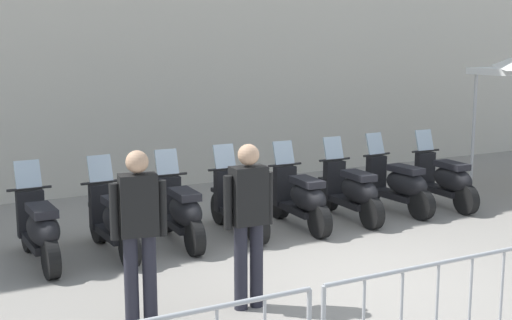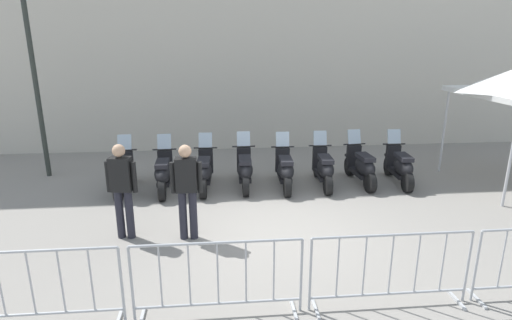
{
  "view_description": "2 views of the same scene",
  "coord_description": "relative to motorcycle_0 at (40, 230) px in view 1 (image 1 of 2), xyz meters",
  "views": [
    {
      "loc": [
        -5.16,
        -5.83,
        2.76
      ],
      "look_at": [
        -0.42,
        1.94,
        1.18
      ],
      "focal_mm": 48.75,
      "sensor_mm": 36.0,
      "label": 1
    },
    {
      "loc": [
        -1.47,
        -6.83,
        3.52
      ],
      "look_at": [
        -0.17,
        1.8,
        0.89
      ],
      "focal_mm": 29.51,
      "sensor_mm": 36.0,
      "label": 2
    }
  ],
  "objects": [
    {
      "name": "officer_mid_plaza",
      "position": [
        0.38,
        -2.31,
        0.53
      ],
      "size": [
        0.54,
        0.29,
        1.73
      ],
      "color": "#23232D",
      "rests_on": "ground"
    },
    {
      "name": "motorcycle_2",
      "position": [
        1.86,
        -0.09,
        0.0
      ],
      "size": [
        0.58,
        1.73,
        1.24
      ],
      "color": "black",
      "rests_on": "ground"
    },
    {
      "name": "officer_near_row_end",
      "position": [
        1.5,
        -2.51,
        0.53
      ],
      "size": [
        0.55,
        0.25,
        1.73
      ],
      "color": "#23232D",
      "rests_on": "ground"
    },
    {
      "name": "motorcycle_4",
      "position": [
        3.73,
        -0.27,
        0.0
      ],
      "size": [
        0.57,
        1.73,
        1.24
      ],
      "color": "black",
      "rests_on": "ground"
    },
    {
      "name": "ground_plane",
      "position": [
        3.13,
        -2.6,
        -0.45
      ],
      "size": [
        120.0,
        120.0,
        0.0
      ],
      "primitive_type": "plane",
      "color": "gray"
    },
    {
      "name": "motorcycle_0",
      "position": [
        0.0,
        0.0,
        0.0
      ],
      "size": [
        0.56,
        1.72,
        1.24
      ],
      "color": "black",
      "rests_on": "ground"
    },
    {
      "name": "motorcycle_7",
      "position": [
        6.53,
        -0.42,
        0.0
      ],
      "size": [
        0.59,
        1.72,
        1.24
      ],
      "color": "black",
      "rests_on": "ground"
    },
    {
      "name": "motorcycle_1",
      "position": [
        0.93,
        -0.09,
        0.0
      ],
      "size": [
        0.56,
        1.72,
        1.24
      ],
      "color": "black",
      "rests_on": "ground"
    },
    {
      "name": "motorcycle_5",
      "position": [
        4.66,
        -0.3,
        0.0
      ],
      "size": [
        0.57,
        1.73,
        1.24
      ],
      "color": "black",
      "rests_on": "ground"
    },
    {
      "name": "motorcycle_6",
      "position": [
        5.61,
        -0.29,
        0.0
      ],
      "size": [
        0.56,
        1.72,
        1.24
      ],
      "color": "black",
      "rests_on": "ground"
    },
    {
      "name": "motorcycle_3",
      "position": [
        2.8,
        -0.1,
        0.0
      ],
      "size": [
        0.56,
        1.73,
        1.24
      ],
      "color": "black",
      "rests_on": "ground"
    }
  ]
}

